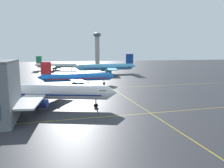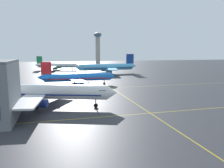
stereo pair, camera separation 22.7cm
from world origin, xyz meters
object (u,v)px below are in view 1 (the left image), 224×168
Objects in this scene: airliner_third_row at (77,77)px; airliner_far_right_stand at (56,65)px; airliner_far_left_stand at (107,67)px; control_tower at (97,45)px; airliner_second_row at (45,92)px.

airliner_third_row is 78.39m from airliner_far_right_stand.
control_tower reaches higher than airliner_far_left_stand.
control_tower is at bearing 75.90° from airliner_third_row.
airliner_far_left_stand reaches higher than airliner_second_row.
airliner_far_left_stand is at bearing -97.96° from control_tower.
airliner_second_row is 0.90× the size of airliner_far_left_stand.
airliner_third_row is 163.19m from control_tower.
airliner_second_row reaches higher than airliner_third_row.
airliner_second_row is 198.01m from control_tower.
airliner_far_right_stand is at bearing 95.92° from airliner_third_row.
airliner_far_left_stand is 1.11× the size of control_tower.
airliner_third_row is (11.55, 33.20, -0.48)m from airliner_second_row.
airliner_second_row is at bearing -91.78° from airliner_far_right_stand.
control_tower is at bearing 59.05° from airliner_far_right_stand.
control_tower is at bearing 82.04° from airliner_far_left_stand.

